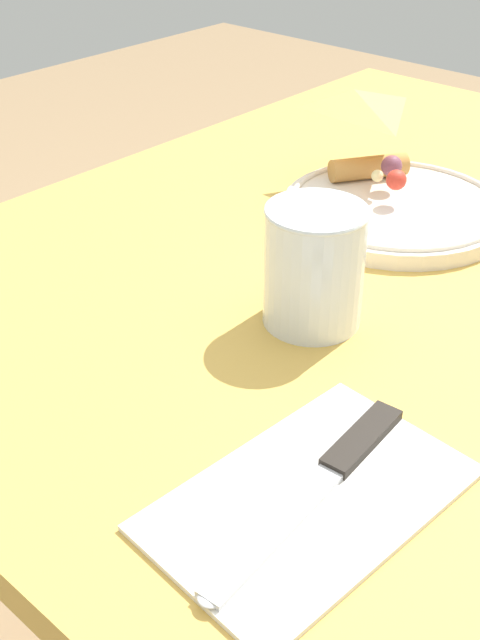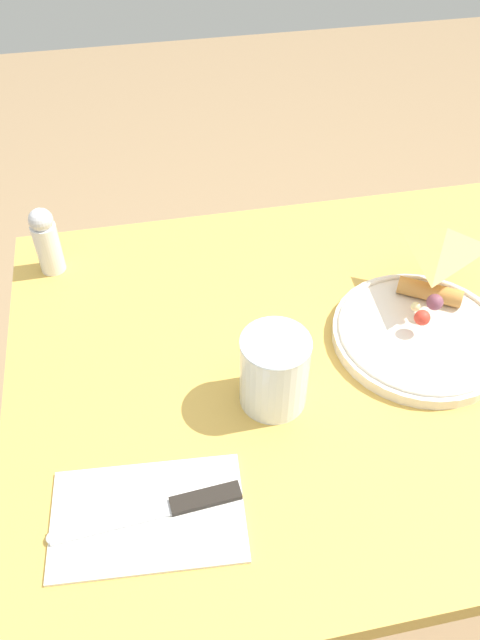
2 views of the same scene
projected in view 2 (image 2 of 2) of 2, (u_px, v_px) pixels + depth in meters
ground_plane at (328, 580)px, 1.34m from camera, size 6.00×6.00×0.00m
dining_table at (370, 408)px, 0.90m from camera, size 0.96×0.66×0.75m
plate_pizza at (420, 328)px, 0.81m from camera, size 0.23×0.23×0.05m
milk_glass at (274, 373)px, 0.71m from camera, size 0.08×0.08×0.10m
napkin_folded at (148, 515)px, 0.64m from camera, size 0.21×0.14×0.00m
butter_knife at (158, 511)px, 0.64m from camera, size 0.20×0.03×0.01m
salt_shaker at (46, 240)px, 0.88m from camera, size 0.04×0.04×0.10m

